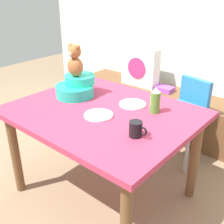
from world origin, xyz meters
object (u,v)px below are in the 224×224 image
Objects in this scene: book_stack at (164,89)px; teddy_bear at (75,61)px; coffee_mug at (136,129)px; dinner_plate_near at (133,104)px; dining_table at (103,122)px; dinner_plate_far at (99,115)px; infant_seat_teal at (77,87)px; ketchup_bottle at (155,101)px; highchair at (185,110)px; pillow_floral_left at (140,67)px.

teddy_bear is (-0.12, -1.19, 0.53)m from book_stack.
coffee_mug is (0.62, -1.41, 0.30)m from book_stack.
teddy_bear is 1.25× the size of dinner_plate_near.
dinner_plate_near is at bearing 16.67° from teddy_bear.
teddy_bear reaches higher than dining_table.
dinner_plate_near and dinner_plate_far have the same top height.
ketchup_bottle reaches higher than infant_seat_teal.
highchair is at bearing 51.90° from teddy_bear.
pillow_floral_left is 1.34m from ketchup_bottle.
infant_seat_teal is at bearing 167.71° from dining_table.
coffee_mug reaches higher than dinner_plate_near.
ketchup_bottle reaches higher than coffee_mug.
book_stack is at bearing 100.23° from dining_table.
pillow_floral_left is 0.91m from highchair.
dinner_plate_near is at bearing -102.29° from highchair.
infant_seat_teal is at bearing 157.22° from dinner_plate_far.
infant_seat_teal is (0.20, -1.17, 0.13)m from pillow_floral_left.
infant_seat_teal reaches higher than dinner_plate_far.
coffee_mug is at bearing -51.04° from dinner_plate_near.
teddy_bear reaches higher than pillow_floral_left.
highchair is 1.08m from teddy_bear.
highchair is 4.27× the size of ketchup_bottle.
highchair reaches higher than dinner_plate_far.
dinner_plate_far is (0.27, -1.35, 0.26)m from book_stack.
dining_table is at bearing -12.29° from infant_seat_teal.
teddy_bear is at bearing -168.17° from ketchup_bottle.
pillow_floral_left reaches higher than dinner_plate_near.
teddy_bear is (-0.59, -0.75, 0.50)m from highchair.
dinner_plate_near is at bearing 179.73° from ketchup_bottle.
ketchup_bottle is at bearing 105.19° from coffee_mug.
book_stack is 0.16× the size of dining_table.
infant_seat_teal is at bearing -163.39° from dinner_plate_near.
highchair is at bearing 77.71° from dinner_plate_near.
dinner_plate_near is (0.46, 0.14, -0.07)m from infant_seat_teal.
book_stack is 1.13m from dinner_plate_near.
teddy_bear is at bearing 167.80° from dining_table.
infant_seat_teal is 0.21m from teddy_bear.
ketchup_bottle is at bearing 35.46° from dining_table.
pillow_floral_left is at bearing 122.44° from dinner_plate_near.
dinner_plate_far is (0.39, -0.16, -0.27)m from teddy_bear.
highchair is 3.95× the size of dinner_plate_near.
coffee_mug reaches higher than highchair.
highchair is at bearing -27.78° from pillow_floral_left.
infant_seat_teal is 1.78× the size of ketchup_bottle.
teddy_bear reaches higher than dinner_plate_near.
infant_seat_teal is 0.43m from dinner_plate_far.
book_stack is 0.61× the size of infant_seat_teal.
teddy_bear is at bearing 157.29° from dinner_plate_far.
pillow_floral_left is at bearing 129.36° from ketchup_bottle.
coffee_mug reaches higher than book_stack.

